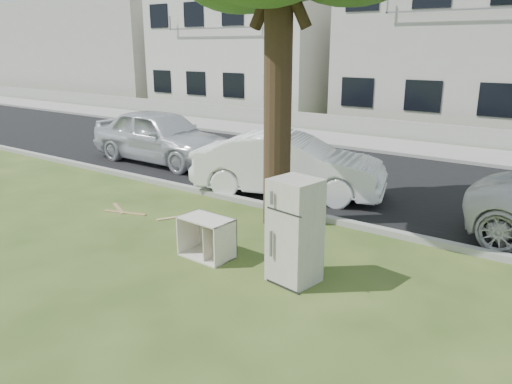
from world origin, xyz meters
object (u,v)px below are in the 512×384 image
Objects in this scene: fridge at (295,231)px; car_left at (161,136)px; car_center at (289,165)px; cabinet at (207,237)px.

car_left is at bearing 158.28° from fridge.
fridge reaches higher than car_center.
fridge is 0.34× the size of car_left.
fridge is 4.59m from car_center.
car_left reaches higher than car_center.
car_center is at bearing -97.70° from car_left.
car_center is 0.95× the size of car_left.
cabinet is at bearing -167.39° from fridge.
fridge is 1.80× the size of cabinet.
cabinet is 0.19× the size of car_left.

